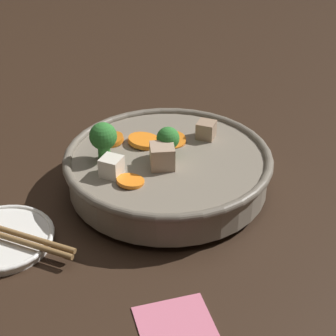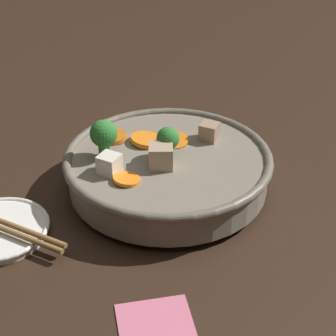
{
  "view_description": "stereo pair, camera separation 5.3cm",
  "coord_description": "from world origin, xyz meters",
  "views": [
    {
      "loc": [
        -0.57,
        0.3,
        0.44
      ],
      "look_at": [
        0.0,
        0.0,
        0.04
      ],
      "focal_mm": 60.0,
      "sensor_mm": 36.0,
      "label": 1
    },
    {
      "loc": [
        -0.59,
        0.25,
        0.44
      ],
      "look_at": [
        0.0,
        0.0,
        0.04
      ],
      "focal_mm": 60.0,
      "sensor_mm": 36.0,
      "label": 2
    }
  ],
  "objects": [
    {
      "name": "side_saucer",
      "position": [
        -0.01,
        0.23,
        0.01
      ],
      "size": [
        0.13,
        0.13,
        0.01
      ],
      "color": "white",
      "rests_on": "ground_plane"
    },
    {
      "name": "stirfry_bowl",
      "position": [
        0.0,
        0.0,
        0.04
      ],
      "size": [
        0.28,
        0.28,
        0.11
      ],
      "color": "slate",
      "rests_on": "ground_plane"
    },
    {
      "name": "ground_plane",
      "position": [
        0.0,
        0.0,
        0.0
      ],
      "size": [
        3.0,
        3.0,
        0.0
      ],
      "primitive_type": "plane",
      "color": "black"
    },
    {
      "name": "chopsticks_pair",
      "position": [
        -0.01,
        0.23,
        0.02
      ],
      "size": [
        0.17,
        0.14,
        0.01
      ],
      "color": "olive",
      "rests_on": "side_saucer"
    }
  ]
}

